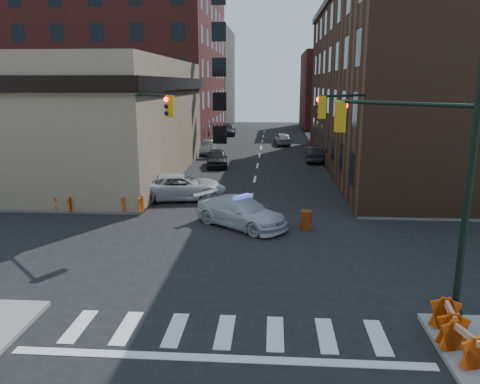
# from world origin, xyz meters

# --- Properties ---
(ground) EXTENTS (140.00, 140.00, 0.00)m
(ground) POSITION_xyz_m (0.00, 0.00, 0.00)
(ground) COLOR black
(ground) RESTS_ON ground
(sidewalk_nw) EXTENTS (34.00, 54.50, 0.15)m
(sidewalk_nw) POSITION_xyz_m (-23.00, 32.75, 0.07)
(sidewalk_nw) COLOR gray
(sidewalk_nw) RESTS_ON ground
(sidewalk_ne) EXTENTS (34.00, 54.50, 0.15)m
(sidewalk_ne) POSITION_xyz_m (23.00, 32.75, 0.07)
(sidewalk_ne) COLOR gray
(sidewalk_ne) RESTS_ON ground
(bank_building) EXTENTS (22.00, 22.00, 9.00)m
(bank_building) POSITION_xyz_m (-17.00, 16.50, 4.50)
(bank_building) COLOR #907B5E
(bank_building) RESTS_ON ground
(apartment_block) EXTENTS (25.00, 25.00, 24.00)m
(apartment_block) POSITION_xyz_m (-18.50, 40.00, 12.00)
(apartment_block) COLOR maroon
(apartment_block) RESTS_ON ground
(commercial_row_ne) EXTENTS (14.00, 34.00, 14.00)m
(commercial_row_ne) POSITION_xyz_m (13.00, 22.50, 7.00)
(commercial_row_ne) COLOR #4F311F
(commercial_row_ne) RESTS_ON ground
(filler_nw) EXTENTS (20.00, 18.00, 16.00)m
(filler_nw) POSITION_xyz_m (-16.00, 62.00, 8.00)
(filler_nw) COLOR brown
(filler_nw) RESTS_ON ground
(filler_ne) EXTENTS (16.00, 16.00, 12.00)m
(filler_ne) POSITION_xyz_m (14.00, 58.00, 6.00)
(filler_ne) COLOR maroon
(filler_ne) RESTS_ON ground
(signal_pole_se) EXTENTS (5.40, 5.27, 8.00)m
(signal_pole_se) POSITION_xyz_m (6.04, -5.52, 4.61)
(signal_pole_se) COLOR black
(signal_pole_se) RESTS_ON sidewalk_se
(signal_pole_nw) EXTENTS (3.58, 3.67, 8.00)m
(signal_pole_nw) POSITION_xyz_m (-5.85, 5.34, 4.34)
(signal_pole_nw) COLOR black
(signal_pole_nw) RESTS_ON sidewalk_nw
(signal_pole_ne) EXTENTS (3.67, 3.58, 8.00)m
(signal_pole_ne) POSITION_xyz_m (5.84, 5.35, 4.34)
(signal_pole_ne) COLOR black
(signal_pole_ne) RESTS_ON sidewalk_ne
(tree_ne_near) EXTENTS (3.00, 3.00, 4.85)m
(tree_ne_near) POSITION_xyz_m (7.50, 26.00, 3.49)
(tree_ne_near) COLOR black
(tree_ne_near) RESTS_ON sidewalk_ne
(tree_ne_far) EXTENTS (3.00, 3.00, 4.85)m
(tree_ne_far) POSITION_xyz_m (7.50, 34.00, 3.49)
(tree_ne_far) COLOR black
(tree_ne_far) RESTS_ON sidewalk_ne
(police_car) EXTENTS (5.48, 4.90, 1.53)m
(police_car) POSITION_xyz_m (-0.25, 3.78, 0.76)
(police_car) COLOR silver
(police_car) RESTS_ON ground
(pickup) EXTENTS (6.27, 3.80, 1.63)m
(pickup) POSITION_xyz_m (-4.48, 9.28, 0.81)
(pickup) COLOR silver
(pickup) RESTS_ON ground
(parked_car_wnear) EXTENTS (2.35, 4.71, 1.54)m
(parked_car_wnear) POSITION_xyz_m (-3.58, 21.38, 0.77)
(parked_car_wnear) COLOR black
(parked_car_wnear) RESTS_ON ground
(parked_car_wfar) EXTENTS (1.63, 4.24, 1.38)m
(parked_car_wfar) POSITION_xyz_m (-5.50, 28.92, 0.69)
(parked_car_wfar) COLOR gray
(parked_car_wfar) RESTS_ON ground
(parked_car_wdeep) EXTENTS (2.50, 5.39, 1.52)m
(parked_car_wdeep) POSITION_xyz_m (-5.05, 47.04, 0.76)
(parked_car_wdeep) COLOR black
(parked_car_wdeep) RESTS_ON ground
(parked_car_enear) EXTENTS (1.60, 4.29, 1.40)m
(parked_car_enear) POSITION_xyz_m (5.23, 24.56, 0.70)
(parked_car_enear) COLOR black
(parked_car_enear) RESTS_ON ground
(parked_car_efar) EXTENTS (2.17, 4.44, 1.46)m
(parked_car_efar) POSITION_xyz_m (2.50, 36.74, 0.73)
(parked_car_efar) COLOR gray
(parked_car_efar) RESTS_ON ground
(pedestrian_a) EXTENTS (0.78, 0.55, 2.01)m
(pedestrian_a) POSITION_xyz_m (-9.02, 6.00, 1.16)
(pedestrian_a) COLOR black
(pedestrian_a) RESTS_ON sidewalk_nw
(pedestrian_b) EXTENTS (1.06, 0.91, 1.90)m
(pedestrian_b) POSITION_xyz_m (-11.49, 6.00, 1.10)
(pedestrian_b) COLOR black
(pedestrian_b) RESTS_ON sidewalk_nw
(pedestrian_c) EXTENTS (0.91, 0.94, 1.58)m
(pedestrian_c) POSITION_xyz_m (-11.22, 9.69, 0.94)
(pedestrian_c) COLOR #212932
(pedestrian_c) RESTS_ON sidewalk_nw
(barrel_road) EXTENTS (0.63, 0.63, 0.99)m
(barrel_road) POSITION_xyz_m (3.08, 3.45, 0.50)
(barrel_road) COLOR #F0350B
(barrel_road) RESTS_ON ground
(barrel_bank) EXTENTS (0.71, 0.71, 1.09)m
(barrel_bank) POSITION_xyz_m (-4.89, 8.55, 0.54)
(barrel_bank) COLOR #DF3F0A
(barrel_bank) RESTS_ON ground
(barricade_se_a) EXTENTS (0.82, 1.37, 0.97)m
(barricade_se_a) POSITION_xyz_m (6.40, -6.95, 0.64)
(barricade_se_a) COLOR #EA500B
(barricade_se_a) RESTS_ON sidewalk_se
(barricade_se_b) EXTENTS (0.85, 1.27, 0.87)m
(barricade_se_b) POSITION_xyz_m (6.40, -8.03, 0.58)
(barricade_se_b) COLOR #C55F09
(barricade_se_b) RESTS_ON sidewalk_se
(barricade_nw_a) EXTENTS (1.29, 0.67, 0.96)m
(barricade_nw_a) POSITION_xyz_m (-6.50, 5.70, 0.63)
(barricade_nw_a) COLOR orange
(barricade_nw_a) RESTS_ON sidewalk_nw
(barricade_nw_b) EXTENTS (1.26, 0.83, 0.87)m
(barricade_nw_b) POSITION_xyz_m (-10.43, 5.70, 0.58)
(barricade_nw_b) COLOR #E2610A
(barricade_nw_b) RESTS_ON sidewalk_nw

